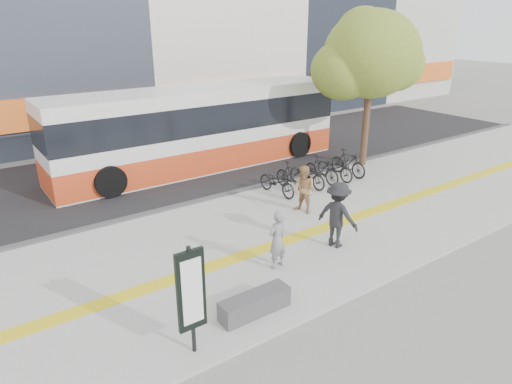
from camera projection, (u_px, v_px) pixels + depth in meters
ground at (309, 258)px, 11.93m from camera, size 120.00×120.00×0.00m
sidewalk at (274, 236)px, 13.06m from camera, size 40.00×7.00×0.08m
tactile_strip at (285, 241)px, 12.66m from camera, size 40.00×0.45×0.01m
street at (165, 170)px, 18.77m from camera, size 40.00×8.00×0.06m
curb at (213, 198)px, 15.71m from camera, size 40.00×0.25×0.14m
bench at (255, 304)px, 9.51m from camera, size 1.60×0.45×0.45m
signboard at (191, 292)px, 8.03m from camera, size 0.55×0.10×2.20m
street_tree at (369, 56)px, 17.85m from camera, size 4.40×3.80×6.31m
bus at (200, 130)px, 18.63m from camera, size 12.29×2.91×3.27m
bicycle_row at (314, 172)px, 16.80m from camera, size 4.20×1.82×1.04m
seated_woman at (277, 240)px, 11.10m from camera, size 0.61×0.45×1.51m
pedestrian_tan at (304, 190)px, 14.28m from camera, size 0.74×0.87×1.55m
pedestrian_dark at (338, 215)px, 12.11m from camera, size 0.97×1.32×1.83m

